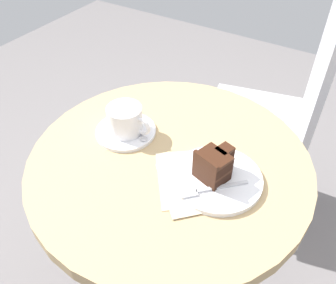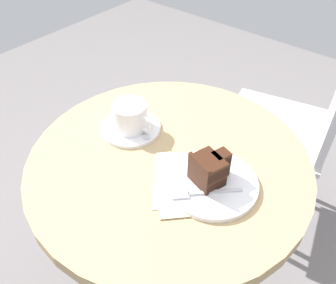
{
  "view_description": "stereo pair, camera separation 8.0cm",
  "coord_description": "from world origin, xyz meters",
  "px_view_note": "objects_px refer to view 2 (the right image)",
  "views": [
    {
      "loc": [
        0.31,
        -0.5,
        1.31
      ],
      "look_at": [
        -0.01,
        0.01,
        0.78
      ],
      "focal_mm": 38.0,
      "sensor_mm": 36.0,
      "label": 1
    },
    {
      "loc": [
        0.37,
        -0.45,
        1.31
      ],
      "look_at": [
        -0.01,
        0.01,
        0.78
      ],
      "focal_mm": 38.0,
      "sensor_mm": 36.0,
      "label": 2
    }
  ],
  "objects_px": {
    "teaspoon": "(146,130)",
    "cake_slice": "(209,169)",
    "saucer": "(131,128)",
    "cafe_chair": "(303,118)",
    "coffee_cup": "(131,116)",
    "napkin": "(192,183)",
    "cake_plate": "(212,183)",
    "fork": "(198,193)"
  },
  "relations": [
    {
      "from": "coffee_cup",
      "to": "napkin",
      "type": "height_order",
      "value": "coffee_cup"
    },
    {
      "from": "teaspoon",
      "to": "napkin",
      "type": "relative_size",
      "value": 0.31
    },
    {
      "from": "cake_slice",
      "to": "napkin",
      "type": "relative_size",
      "value": 0.36
    },
    {
      "from": "saucer",
      "to": "cafe_chair",
      "type": "height_order",
      "value": "cafe_chair"
    },
    {
      "from": "cake_slice",
      "to": "cafe_chair",
      "type": "distance_m",
      "value": 0.68
    },
    {
      "from": "cake_plate",
      "to": "cake_slice",
      "type": "xyz_separation_m",
      "value": [
        -0.01,
        -0.0,
        0.04
      ]
    },
    {
      "from": "coffee_cup",
      "to": "fork",
      "type": "distance_m",
      "value": 0.27
    },
    {
      "from": "napkin",
      "to": "fork",
      "type": "bearing_deg",
      "value": -38.18
    },
    {
      "from": "coffee_cup",
      "to": "cafe_chair",
      "type": "height_order",
      "value": "cafe_chair"
    },
    {
      "from": "napkin",
      "to": "coffee_cup",
      "type": "bearing_deg",
      "value": 168.14
    },
    {
      "from": "napkin",
      "to": "cafe_chair",
      "type": "height_order",
      "value": "cafe_chair"
    },
    {
      "from": "coffee_cup",
      "to": "fork",
      "type": "bearing_deg",
      "value": -15.71
    },
    {
      "from": "coffee_cup",
      "to": "napkin",
      "type": "relative_size",
      "value": 0.48
    },
    {
      "from": "saucer",
      "to": "cake_slice",
      "type": "distance_m",
      "value": 0.26
    },
    {
      "from": "fork",
      "to": "napkin",
      "type": "bearing_deg",
      "value": -83.34
    },
    {
      "from": "coffee_cup",
      "to": "fork",
      "type": "xyz_separation_m",
      "value": [
        0.26,
        -0.07,
        -0.03
      ]
    },
    {
      "from": "saucer",
      "to": "fork",
      "type": "relative_size",
      "value": 1.3
    },
    {
      "from": "cake_plate",
      "to": "cafe_chair",
      "type": "bearing_deg",
      "value": 91.45
    },
    {
      "from": "saucer",
      "to": "teaspoon",
      "type": "xyz_separation_m",
      "value": [
        0.04,
        0.01,
        0.01
      ]
    },
    {
      "from": "fork",
      "to": "coffee_cup",
      "type": "bearing_deg",
      "value": -60.87
    },
    {
      "from": "napkin",
      "to": "cafe_chair",
      "type": "xyz_separation_m",
      "value": [
        0.02,
        0.65,
        -0.21
      ]
    },
    {
      "from": "saucer",
      "to": "coffee_cup",
      "type": "xyz_separation_m",
      "value": [
        0.0,
        -0.0,
        0.04
      ]
    },
    {
      "from": "saucer",
      "to": "coffee_cup",
      "type": "distance_m",
      "value": 0.04
    },
    {
      "from": "coffee_cup",
      "to": "cake_slice",
      "type": "distance_m",
      "value": 0.25
    },
    {
      "from": "saucer",
      "to": "cafe_chair",
      "type": "relative_size",
      "value": 0.17
    },
    {
      "from": "cake_slice",
      "to": "napkin",
      "type": "bearing_deg",
      "value": -142.05
    },
    {
      "from": "cake_plate",
      "to": "cake_slice",
      "type": "distance_m",
      "value": 0.04
    },
    {
      "from": "saucer",
      "to": "cake_plate",
      "type": "bearing_deg",
      "value": -5.58
    },
    {
      "from": "fork",
      "to": "saucer",
      "type": "bearing_deg",
      "value": -60.85
    },
    {
      "from": "coffee_cup",
      "to": "teaspoon",
      "type": "height_order",
      "value": "coffee_cup"
    },
    {
      "from": "napkin",
      "to": "cafe_chair",
      "type": "relative_size",
      "value": 0.27
    },
    {
      "from": "cake_plate",
      "to": "cake_slice",
      "type": "bearing_deg",
      "value": -165.99
    },
    {
      "from": "cafe_chair",
      "to": "coffee_cup",
      "type": "bearing_deg",
      "value": -34.9
    },
    {
      "from": "saucer",
      "to": "fork",
      "type": "distance_m",
      "value": 0.27
    },
    {
      "from": "fork",
      "to": "cafe_chair",
      "type": "relative_size",
      "value": 0.13
    },
    {
      "from": "teaspoon",
      "to": "cake_slice",
      "type": "relative_size",
      "value": 0.86
    },
    {
      "from": "teaspoon",
      "to": "cake_slice",
      "type": "xyz_separation_m",
      "value": [
        0.21,
        -0.04,
        0.03
      ]
    },
    {
      "from": "cake_slice",
      "to": "cafe_chair",
      "type": "height_order",
      "value": "cafe_chair"
    },
    {
      "from": "coffee_cup",
      "to": "cake_slice",
      "type": "bearing_deg",
      "value": -6.15
    },
    {
      "from": "teaspoon",
      "to": "cake_slice",
      "type": "height_order",
      "value": "cake_slice"
    },
    {
      "from": "cake_plate",
      "to": "fork",
      "type": "bearing_deg",
      "value": -94.0
    },
    {
      "from": "coffee_cup",
      "to": "cake_plate",
      "type": "distance_m",
      "value": 0.26
    }
  ]
}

